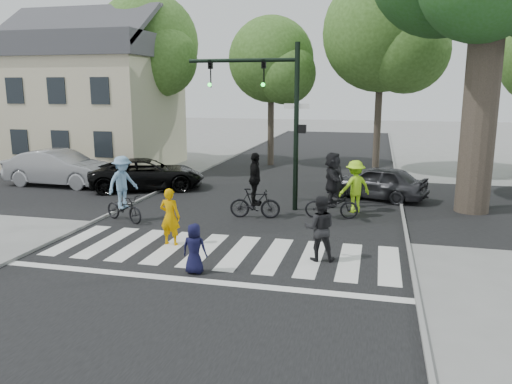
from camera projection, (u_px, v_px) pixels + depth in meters
ground at (210, 263)px, 12.85m from camera, size 120.00×120.00×0.00m
road_stem at (256, 216)px, 17.61m from camera, size 10.00×70.00×0.01m
road_cross at (273, 198)px, 20.46m from camera, size 70.00×10.00×0.01m
curb_left at (126, 207)px, 18.77m from camera, size 0.10×70.00×0.10m
curb_right at (404, 224)px, 16.42m from camera, size 0.10×70.00×0.10m
crosswalk at (218, 255)px, 13.48m from camera, size 10.00×3.85×0.01m
traffic_signal at (273, 103)px, 17.86m from camera, size 4.45×0.29×6.00m
bg_tree_0 at (78, 59)px, 30.01m from camera, size 5.46×5.20×8.97m
bg_tree_1 at (151, 48)px, 28.23m from camera, size 6.09×5.80×9.80m
bg_tree_2 at (275, 63)px, 27.87m from camera, size 5.04×4.80×8.40m
bg_tree_3 at (388, 37)px, 24.94m from camera, size 6.30×6.00×10.20m
house at (96, 99)px, 28.04m from camera, size 8.40×8.10×8.82m
pedestrian_woman at (170, 217)px, 14.23m from camera, size 0.63×0.43×1.66m
pedestrian_child at (194, 249)px, 12.06m from camera, size 0.61×0.40×1.25m
pedestrian_adult at (320, 228)px, 12.94m from camera, size 0.92×0.76×1.73m
cyclist_left at (123, 193)px, 16.72m from camera, size 1.86×1.31×2.23m
cyclist_mid at (255, 192)px, 17.15m from camera, size 1.80×1.11×2.29m
cyclist_right at (332, 189)px, 17.10m from camera, size 1.87×1.74×2.31m
car_suv at (147, 174)px, 22.09m from camera, size 5.48×4.11×1.38m
car_silver at (59, 168)px, 22.91m from camera, size 5.08×1.88×1.66m
car_grey at (376, 182)px, 20.23m from camera, size 4.32×2.81×1.37m
bystander_hivis at (355, 187)px, 17.98m from camera, size 1.41×1.27×1.90m
bystander_dark at (335, 179)px, 19.69m from camera, size 0.79×0.66×1.84m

